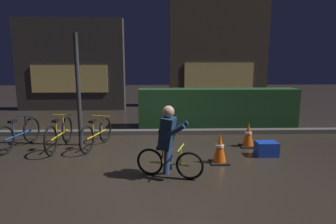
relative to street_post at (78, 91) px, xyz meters
The scene contains 13 objects.
ground_plane 2.57m from the street_post, 32.79° to the right, with size 40.00×40.00×0.00m, color #2D261E.
sidewalk_curb 2.46m from the street_post, 28.23° to the left, with size 12.00×0.24×0.12m, color #56544F.
hedge_row 4.19m from the street_post, 27.42° to the left, with size 4.80×0.70×1.17m, color #214723.
storefront_left 5.61m from the street_post, 108.51° to the left, with size 4.39×0.54×3.73m.
storefront_right 7.57m from the street_post, 53.14° to the left, with size 4.31×0.54×4.73m.
street_post is the anchor object (origin of this frame).
parked_bike_leftmost 1.68m from the street_post, behind, with size 0.46×1.54×0.72m.
parked_bike_left_mid 1.08m from the street_post, 147.05° to the right, with size 0.46×1.63×0.75m.
parked_bike_center_left 1.08m from the street_post, 23.96° to the right, with size 0.51×1.50×0.71m.
traffic_cone_near 3.47m from the street_post, 23.05° to the right, with size 0.36×0.36×0.60m.
traffic_cone_far 4.10m from the street_post, ahead, with size 0.36×0.36×0.57m.
blue_crate 4.40m from the street_post, 12.25° to the right, with size 0.44×0.32×0.30m, color #193DB7.
cyclist 2.89m from the street_post, 43.80° to the right, with size 1.15×0.62×1.25m.
Camera 1 is at (0.01, -5.34, 1.94)m, focal length 29.97 mm.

